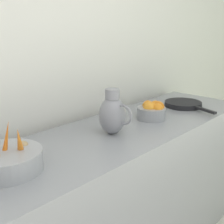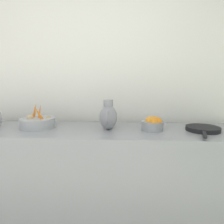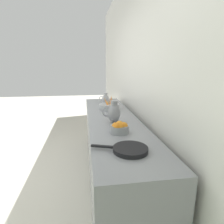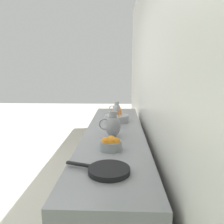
{
  "view_description": "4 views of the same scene",
  "coord_description": "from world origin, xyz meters",
  "px_view_note": "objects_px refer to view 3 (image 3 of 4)",
  "views": [
    {
      "loc": [
        -0.43,
        -0.87,
        1.52
      ],
      "look_at": [
        -1.4,
        0.2,
        1.1
      ],
      "focal_mm": 49.51,
      "sensor_mm": 36.0,
      "label": 1
    },
    {
      "loc": [
        0.08,
        0.47,
        1.32
      ],
      "look_at": [
        -1.4,
        0.37,
        1.1
      ],
      "focal_mm": 31.08,
      "sensor_mm": 36.0,
      "label": 2
    },
    {
      "loc": [
        -1.19,
        2.4,
        1.57
      ],
      "look_at": [
        -1.5,
        0.34,
        1.05
      ],
      "focal_mm": 29.92,
      "sensor_mm": 36.0,
      "label": 3
    },
    {
      "loc": [
        -1.59,
        2.44,
        1.58
      ],
      "look_at": [
        -1.51,
        0.13,
        1.13
      ],
      "focal_mm": 35.71,
      "sensor_mm": 36.0,
      "label": 4
    }
  ],
  "objects_px": {
    "skillet_on_counter": "(130,149)",
    "orange_bowl": "(119,128)",
    "vegetable_colander": "(109,107)",
    "metal_pitcher_short": "(105,99)",
    "metal_pitcher_tall": "(114,113)"
  },
  "relations": [
    {
      "from": "vegetable_colander",
      "to": "metal_pitcher_short",
      "type": "distance_m",
      "value": 0.39
    },
    {
      "from": "vegetable_colander",
      "to": "skillet_on_counter",
      "type": "relative_size",
      "value": 0.69
    },
    {
      "from": "orange_bowl",
      "to": "metal_pitcher_short",
      "type": "bearing_deg",
      "value": -90.94
    },
    {
      "from": "metal_pitcher_tall",
      "to": "metal_pitcher_short",
      "type": "relative_size",
      "value": 1.25
    },
    {
      "from": "vegetable_colander",
      "to": "metal_pitcher_tall",
      "type": "height_order",
      "value": "metal_pitcher_tall"
    },
    {
      "from": "vegetable_colander",
      "to": "metal_pitcher_tall",
      "type": "distance_m",
      "value": 0.64
    },
    {
      "from": "skillet_on_counter",
      "to": "orange_bowl",
      "type": "bearing_deg",
      "value": -89.48
    },
    {
      "from": "orange_bowl",
      "to": "vegetable_colander",
      "type": "bearing_deg",
      "value": -91.96
    },
    {
      "from": "orange_bowl",
      "to": "metal_pitcher_tall",
      "type": "bearing_deg",
      "value": -90.67
    },
    {
      "from": "metal_pitcher_tall",
      "to": "orange_bowl",
      "type": "bearing_deg",
      "value": 89.33
    },
    {
      "from": "skillet_on_counter",
      "to": "metal_pitcher_short",
      "type": "bearing_deg",
      "value": -90.61
    },
    {
      "from": "metal_pitcher_short",
      "to": "skillet_on_counter",
      "type": "bearing_deg",
      "value": 89.39
    },
    {
      "from": "vegetable_colander",
      "to": "skillet_on_counter",
      "type": "bearing_deg",
      "value": 88.75
    },
    {
      "from": "metal_pitcher_tall",
      "to": "skillet_on_counter",
      "type": "distance_m",
      "value": 0.79
    },
    {
      "from": "metal_pitcher_short",
      "to": "vegetable_colander",
      "type": "bearing_deg",
      "value": 91.74
    }
  ]
}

